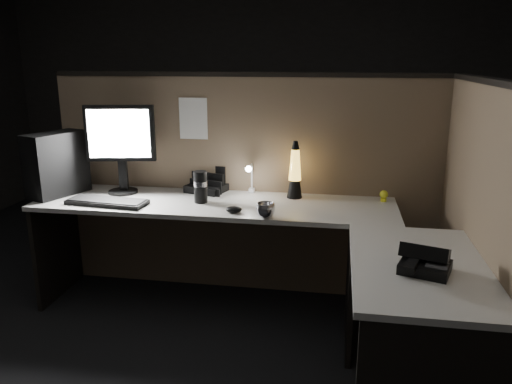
% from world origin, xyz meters
% --- Properties ---
extents(floor, '(6.00, 6.00, 0.00)m').
position_xyz_m(floor, '(0.00, 0.00, 0.00)').
color(floor, black).
rests_on(floor, ground).
extents(room_shell, '(6.00, 6.00, 6.00)m').
position_xyz_m(room_shell, '(0.00, 0.00, 1.62)').
color(room_shell, silver).
rests_on(room_shell, ground).
extents(partition_back, '(2.66, 0.06, 1.50)m').
position_xyz_m(partition_back, '(0.00, 0.93, 0.75)').
color(partition_back, brown).
rests_on(partition_back, ground).
extents(partition_right, '(0.06, 1.66, 1.50)m').
position_xyz_m(partition_right, '(1.33, 0.10, 0.75)').
color(partition_right, brown).
rests_on(partition_right, ground).
extents(desk, '(2.60, 1.60, 0.73)m').
position_xyz_m(desk, '(0.18, 0.25, 0.58)').
color(desk, beige).
rests_on(desk, ground).
extents(pc_tower, '(0.31, 0.44, 0.42)m').
position_xyz_m(pc_tower, '(-1.22, 0.60, 0.94)').
color(pc_tower, black).
rests_on(pc_tower, desk).
extents(monitor, '(0.46, 0.20, 0.59)m').
position_xyz_m(monitor, '(-0.82, 0.73, 1.09)').
color(monitor, black).
rests_on(monitor, desk).
extents(keyboard, '(0.52, 0.22, 0.02)m').
position_xyz_m(keyboard, '(-0.81, 0.45, 0.74)').
color(keyboard, black).
rests_on(keyboard, desk).
extents(mouse, '(0.11, 0.08, 0.04)m').
position_xyz_m(mouse, '(0.02, 0.40, 0.75)').
color(mouse, black).
rests_on(mouse, desk).
extents(clip_lamp, '(0.04, 0.16, 0.21)m').
position_xyz_m(clip_lamp, '(0.05, 0.81, 0.85)').
color(clip_lamp, white).
rests_on(clip_lamp, desk).
extents(organizer, '(0.30, 0.28, 0.19)m').
position_xyz_m(organizer, '(-0.26, 0.86, 0.77)').
color(organizer, black).
rests_on(organizer, desk).
extents(lava_lamp, '(0.10, 0.10, 0.38)m').
position_xyz_m(lava_lamp, '(0.35, 0.79, 0.89)').
color(lava_lamp, black).
rests_on(lava_lamp, desk).
extents(travel_mug, '(0.09, 0.09, 0.20)m').
position_xyz_m(travel_mug, '(-0.23, 0.58, 0.83)').
color(travel_mug, black).
rests_on(travel_mug, desk).
extents(steel_mug, '(0.13, 0.13, 0.09)m').
position_xyz_m(steel_mug, '(0.22, 0.34, 0.77)').
color(steel_mug, silver).
rests_on(steel_mug, desk).
extents(figurine, '(0.05, 0.05, 0.05)m').
position_xyz_m(figurine, '(0.92, 0.80, 0.78)').
color(figurine, yellow).
rests_on(figurine, desk).
extents(pinned_paper, '(0.19, 0.00, 0.28)m').
position_xyz_m(pinned_paper, '(-0.36, 0.90, 1.22)').
color(pinned_paper, white).
rests_on(pinned_paper, partition_back).
extents(desk_phone, '(0.25, 0.25, 0.12)m').
position_xyz_m(desk_phone, '(1.01, -0.28, 0.78)').
color(desk_phone, black).
rests_on(desk_phone, desk).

